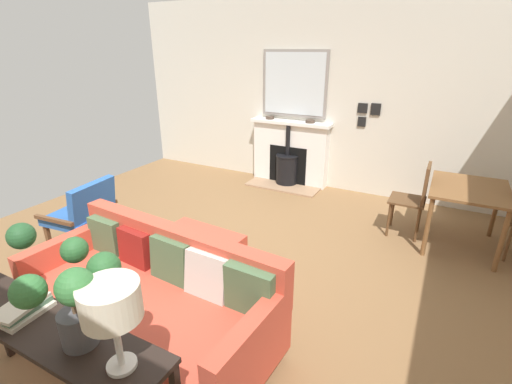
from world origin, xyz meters
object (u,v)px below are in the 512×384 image
at_px(armchair_accent, 84,211).
at_px(book_stack, 23,309).
at_px(potted_plant, 71,287).
at_px(dining_chair_near_fireplace, 416,195).
at_px(dining_table, 468,196).
at_px(fireplace, 289,157).
at_px(sofa, 152,298).
at_px(mantel_bowl_near, 270,118).
at_px(table_lamp_far_end, 111,305).
at_px(console_table, 42,336).
at_px(ottoman, 197,252).
at_px(mantel_bowl_far, 310,121).

xyz_separation_m(armchair_accent, book_stack, (1.54, 1.53, 0.35)).
height_order(armchair_accent, potted_plant, potted_plant).
relative_size(armchair_accent, dining_chair_near_fireplace, 0.88).
bearing_deg(dining_table, dining_chair_near_fireplace, -90.04).
xyz_separation_m(armchair_accent, potted_plant, (1.53, 2.01, 0.66)).
height_order(fireplace, dining_table, fireplace).
height_order(book_stack, dining_table, book_stack).
relative_size(sofa, dining_table, 2.19).
height_order(mantel_bowl_near, table_lamp_far_end, table_lamp_far_end).
bearing_deg(console_table, fireplace, -174.36).
height_order(console_table, dining_chair_near_fireplace, dining_chair_near_fireplace).
distance_m(sofa, potted_plant, 1.15).
relative_size(potted_plant, dining_table, 0.68).
bearing_deg(armchair_accent, fireplace, 158.17).
relative_size(ottoman, potted_plant, 1.33).
bearing_deg(fireplace, armchair_accent, -21.83).
xyz_separation_m(fireplace, ottoman, (2.89, 0.24, -0.21)).
height_order(armchair_accent, dining_chair_near_fireplace, dining_chair_near_fireplace).
bearing_deg(mantel_bowl_near, sofa, 12.49).
distance_m(mantel_bowl_far, dining_chair_near_fireplace, 2.07).
distance_m(ottoman, dining_chair_near_fireplace, 2.63).
bearing_deg(potted_plant, ottoman, -161.12).
height_order(table_lamp_far_end, dining_table, table_lamp_far_end).
distance_m(table_lamp_far_end, book_stack, 0.83).
bearing_deg(sofa, book_stack, -10.06).
distance_m(sofa, table_lamp_far_end, 1.27).
xyz_separation_m(mantel_bowl_near, dining_table, (1.02, 2.95, -0.46)).
height_order(console_table, potted_plant, potted_plant).
height_order(armchair_accent, dining_table, armchair_accent).
distance_m(mantel_bowl_far, potted_plant, 4.59).
bearing_deg(mantel_bowl_far, sofa, 2.04).
relative_size(sofa, console_table, 1.24).
xyz_separation_m(mantel_bowl_far, table_lamp_far_end, (4.57, 0.76, 0.04)).
xyz_separation_m(fireplace, dining_table, (1.01, 2.57, 0.16)).
distance_m(mantel_bowl_near, dining_table, 3.15).
bearing_deg(ottoman, dining_table, 128.86).
distance_m(ottoman, book_stack, 1.75).
bearing_deg(dining_table, ottoman, -51.14).
relative_size(mantel_bowl_far, console_table, 0.09).
relative_size(mantel_bowl_far, sofa, 0.07).
height_order(fireplace, table_lamp_far_end, table_lamp_far_end).
relative_size(console_table, book_stack, 5.62).
bearing_deg(console_table, book_stack, -91.27).
xyz_separation_m(mantel_bowl_near, book_stack, (4.57, 0.69, -0.28)).
relative_size(fireplace, console_table, 0.79).
bearing_deg(sofa, mantel_bowl_near, -167.51).
relative_size(armchair_accent, console_table, 0.47).
bearing_deg(ottoman, potted_plant, 18.88).
distance_m(console_table, table_lamp_far_end, 0.78).
relative_size(potted_plant, book_stack, 2.16).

